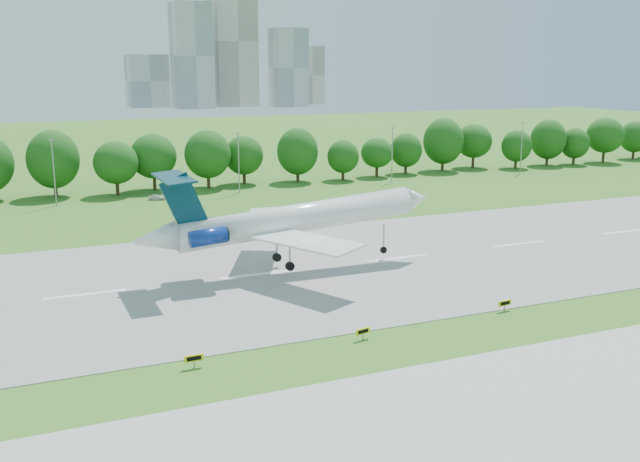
# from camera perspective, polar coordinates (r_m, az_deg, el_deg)

# --- Properties ---
(ground) EXTENTS (600.00, 600.00, 0.00)m
(ground) POSITION_cam_1_polar(r_m,az_deg,el_deg) (66.23, 1.53, -9.27)
(ground) COLOR #34631A
(ground) RESTS_ON ground
(runway) EXTENTS (400.00, 45.00, 0.08)m
(runway) POSITION_cam_1_polar(r_m,az_deg,el_deg) (88.29, -5.20, -3.52)
(runway) COLOR gray
(runway) RESTS_ON ground
(taxiway) EXTENTS (400.00, 23.00, 0.08)m
(taxiway) POSITION_cam_1_polar(r_m,az_deg,el_deg) (51.99, 10.10, -16.06)
(taxiway) COLOR #ADADA8
(taxiway) RESTS_ON ground
(tree_line) EXTENTS (288.40, 8.40, 10.40)m
(tree_line) POSITION_cam_1_polar(r_m,az_deg,el_deg) (151.10, -13.10, 5.51)
(tree_line) COLOR #382314
(tree_line) RESTS_ON ground
(light_poles) EXTENTS (175.90, 0.25, 12.19)m
(light_poles) POSITION_cam_1_polar(r_m,az_deg,el_deg) (140.89, -13.39, 5.03)
(light_poles) COLOR gray
(light_poles) RESTS_ON ground
(skyline) EXTENTS (127.00, 52.00, 80.00)m
(skyline) POSITION_cam_1_polar(r_m,az_deg,el_deg) (463.70, -7.41, 13.62)
(skyline) COLOR #B2B2B7
(skyline) RESTS_ON ground
(airliner) EXTENTS (39.03, 28.42, 12.59)m
(airliner) POSITION_cam_1_polar(r_m,az_deg,el_deg) (87.78, -2.93, 0.91)
(airliner) COLOR white
(airliner) RESTS_ON ground
(taxi_sign_left) EXTENTS (1.59, 0.50, 1.12)m
(taxi_sign_left) POSITION_cam_1_polar(r_m,az_deg,el_deg) (67.76, 3.46, -8.01)
(taxi_sign_left) COLOR gray
(taxi_sign_left) RESTS_ON ground
(taxi_sign_centre) EXTENTS (1.70, 0.27, 1.19)m
(taxi_sign_centre) POSITION_cam_1_polar(r_m,az_deg,el_deg) (62.56, -10.06, -10.00)
(taxi_sign_centre) COLOR gray
(taxi_sign_centre) RESTS_ON ground
(taxi_sign_right) EXTENTS (1.68, 0.36, 1.17)m
(taxi_sign_right) POSITION_cam_1_polar(r_m,az_deg,el_deg) (77.66, 14.56, -5.61)
(taxi_sign_right) COLOR gray
(taxi_sign_right) RESTS_ON ground
(service_vehicle_b) EXTENTS (3.36, 2.30, 1.06)m
(service_vehicle_b) POSITION_cam_1_polar(r_m,az_deg,el_deg) (140.67, -12.92, 2.65)
(service_vehicle_b) COLOR silver
(service_vehicle_b) RESTS_ON ground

